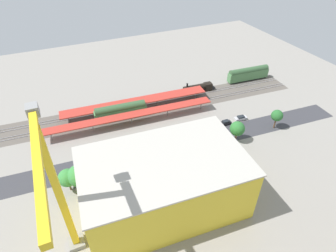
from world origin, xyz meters
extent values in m
plane|color=gray|center=(0.00, 0.00, 0.00)|extent=(205.00, 205.00, 0.00)
cube|color=#5B544C|center=(0.00, -22.21, 0.00)|extent=(128.75, 22.48, 0.01)
cube|color=#38383D|center=(0.00, 3.55, 0.00)|extent=(128.44, 18.09, 0.01)
cube|color=#9E9EA8|center=(0.00, -25.63, 0.18)|extent=(127.81, 9.23, 0.12)
cube|color=#9E9EA8|center=(0.00, -24.19, 0.18)|extent=(127.81, 9.23, 0.12)
cube|color=#9E9EA8|center=(0.00, -20.23, 0.18)|extent=(127.81, 9.23, 0.12)
cube|color=#9E9EA8|center=(0.00, -18.79, 0.18)|extent=(127.81, 9.23, 0.12)
cube|color=#B73328|center=(8.06, -14.45, 3.78)|extent=(62.14, 8.49, 0.35)
cylinder|color=slate|center=(-19.78, -12.47, 1.80)|extent=(0.30, 0.30, 3.60)
cylinder|color=slate|center=(-5.86, -13.46, 1.80)|extent=(0.30, 0.30, 3.60)
cylinder|color=slate|center=(8.06, -14.45, 1.80)|extent=(0.30, 0.30, 3.60)
cylinder|color=slate|center=(21.97, -15.45, 1.80)|extent=(0.30, 0.30, 3.60)
cylinder|color=slate|center=(35.89, -16.44, 1.80)|extent=(0.30, 0.30, 3.60)
cube|color=#B73328|center=(3.54, -22.42, 3.79)|extent=(57.07, 9.42, 0.40)
cylinder|color=slate|center=(-21.97, -20.60, 1.80)|extent=(0.30, 0.30, 3.59)
cylinder|color=slate|center=(-4.97, -21.81, 1.80)|extent=(0.30, 0.30, 3.59)
cylinder|color=slate|center=(12.04, -23.02, 1.80)|extent=(0.30, 0.30, 3.59)
cylinder|color=slate|center=(29.04, -24.23, 1.80)|extent=(0.30, 0.30, 3.59)
cube|color=black|center=(-25.97, -24.91, 0.50)|extent=(14.66, 3.26, 1.00)
cylinder|color=black|center=(-24.37, -25.02, 2.24)|extent=(11.49, 3.27, 2.47)
cube|color=black|center=(-30.03, -24.62, 1.62)|extent=(3.38, 2.89, 3.25)
cylinder|color=black|center=(-20.21, -25.32, 4.17)|extent=(0.70, 0.70, 1.40)
cube|color=black|center=(-51.39, -24.91, 0.30)|extent=(18.05, 3.61, 0.60)
cube|color=#4C7F4C|center=(-51.39, -24.91, 2.59)|extent=(20.07, 4.34, 3.98)
cylinder|color=#355935|center=(-51.39, -24.91, 4.83)|extent=(19.28, 4.28, 2.93)
cube|color=black|center=(10.57, -19.51, 0.30)|extent=(17.67, 3.78, 0.60)
cube|color=#4C7F4C|center=(10.57, -19.51, 2.33)|extent=(19.66, 4.55, 3.47)
cylinder|color=#355935|center=(10.57, -19.51, 4.32)|extent=(18.89, 4.50, 3.18)
cube|color=black|center=(-29.83, -0.02, 0.15)|extent=(4.04, 2.21, 0.30)
cube|color=silver|center=(-29.83, -0.02, 0.71)|extent=(4.78, 2.37, 0.81)
cube|color=#1E2328|center=(-29.83, -0.02, 1.38)|extent=(2.75, 1.91, 0.53)
cube|color=black|center=(-23.08, 0.12, 0.15)|extent=(3.45, 1.78, 0.30)
cube|color=black|center=(-23.08, 0.12, 0.71)|extent=(4.10, 1.87, 0.82)
cube|color=#1E2328|center=(-23.08, 0.12, 1.40)|extent=(2.32, 1.59, 0.58)
cube|color=black|center=(-16.93, 0.33, 0.15)|extent=(3.88, 1.83, 0.30)
cube|color=silver|center=(-16.93, 0.33, 0.73)|extent=(4.61, 1.94, 0.87)
cube|color=#1E2328|center=(-16.93, 0.33, 1.49)|extent=(2.61, 1.63, 0.64)
cube|color=black|center=(-10.21, 0.11, 0.15)|extent=(3.50, 1.90, 0.30)
cube|color=gray|center=(-10.21, 0.11, 0.67)|extent=(4.15, 2.00, 0.74)
cube|color=#1E2328|center=(-10.21, 0.11, 1.32)|extent=(2.35, 1.70, 0.55)
cube|color=black|center=(-3.46, -0.22, 0.15)|extent=(4.17, 2.19, 0.30)
cube|color=gray|center=(-3.46, -0.22, 0.66)|extent=(4.93, 2.35, 0.72)
cube|color=#1E2328|center=(-3.46, -0.22, 1.35)|extent=(2.83, 1.89, 0.67)
cube|color=yellow|center=(11.26, 23.10, 7.62)|extent=(40.85, 26.41, 15.24)
cube|color=#B7B2A8|center=(11.26, 23.10, 15.44)|extent=(41.49, 27.05, 0.40)
cube|color=gray|center=(34.51, 25.61, 0.60)|extent=(3.60, 3.60, 1.20)
cube|color=yellow|center=(34.51, 25.61, 17.14)|extent=(1.40, 1.40, 34.27)
cube|color=yellow|center=(34.53, 35.28, 34.87)|extent=(1.26, 25.34, 1.20)
cube|color=gray|center=(34.50, 21.11, 34.87)|extent=(2.01, 2.40, 2.00)
cube|color=black|center=(27.92, 6.23, 0.25)|extent=(9.04, 3.11, 0.50)
cube|color=silver|center=(26.88, 6.34, 2.05)|extent=(6.97, 3.13, 3.10)
cube|color=silver|center=(31.28, 5.87, 1.63)|extent=(2.34, 2.65, 2.26)
cube|color=black|center=(18.96, 7.06, 0.25)|extent=(9.50, 3.24, 0.50)
cube|color=white|center=(17.92, 7.17, 1.88)|extent=(7.46, 3.27, 2.77)
cube|color=maroon|center=(22.55, 6.67, 1.72)|extent=(2.34, 2.72, 2.44)
cylinder|color=brown|center=(23.49, 8.15, 1.93)|extent=(0.36, 0.36, 3.87)
sphere|color=#38843D|center=(23.49, 8.15, 5.50)|extent=(4.65, 4.65, 4.65)
cylinder|color=brown|center=(33.33, 8.42, 1.54)|extent=(0.47, 0.47, 3.08)
sphere|color=#38843D|center=(33.33, 8.42, 4.83)|extent=(4.99, 4.99, 4.99)
cylinder|color=brown|center=(-14.05, 8.34, 1.93)|extent=(0.47, 0.47, 3.86)
sphere|color=#38843D|center=(-14.05, 8.34, 5.31)|extent=(4.14, 4.14, 4.14)
cylinder|color=brown|center=(-21.08, 9.19, 1.67)|extent=(0.52, 0.52, 3.33)
sphere|color=#2D7233|center=(-21.08, 9.19, 5.06)|extent=(4.94, 4.94, 4.94)
cylinder|color=brown|center=(30.52, 9.42, 1.69)|extent=(0.43, 0.43, 3.38)
sphere|color=#38843D|center=(30.52, 9.42, 5.45)|extent=(5.91, 5.91, 5.91)
cylinder|color=brown|center=(-38.00, 8.81, 1.93)|extent=(0.50, 0.50, 3.86)
sphere|color=#28662D|center=(-38.00, 8.81, 5.30)|extent=(4.09, 4.09, 4.09)
cylinder|color=#333333|center=(16.24, 8.00, 3.14)|extent=(0.16, 0.16, 6.28)
cube|color=black|center=(16.24, 8.00, 6.73)|extent=(0.36, 0.36, 0.90)
sphere|color=yellow|center=(16.46, 8.00, 6.73)|extent=(0.20, 0.20, 0.20)
camera|label=1|loc=(29.46, 66.62, 61.53)|focal=29.94mm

